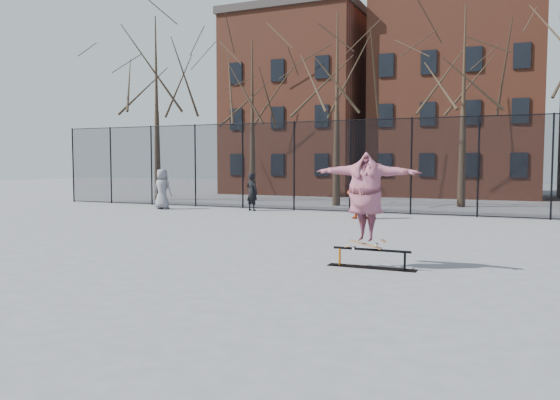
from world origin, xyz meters
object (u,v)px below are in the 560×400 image
at_px(bystander_black, 252,192).
at_px(bystander_red, 358,195).
at_px(skater, 366,200).
at_px(skate_rail, 371,260).
at_px(bystander_grey, 162,189).
at_px(skateboard, 365,246).

bearing_deg(bystander_black, bystander_red, -175.41).
height_order(skater, bystander_black, skater).
height_order(skate_rail, bystander_grey, bystander_grey).
xyz_separation_m(skater, bystander_black, (-8.02, 10.81, -0.56)).
relative_size(skateboard, bystander_grey, 0.40).
bearing_deg(bystander_grey, skateboard, 139.19).
bearing_deg(bystander_black, skater, 145.60).
relative_size(skater, bystander_grey, 1.20).
bearing_deg(bystander_grey, bystander_red, 175.56).
height_order(skateboard, bystander_black, bystander_black).
xyz_separation_m(skate_rail, skater, (-0.13, 0.00, 1.24)).
distance_m(skateboard, bystander_grey, 15.72).
relative_size(skate_rail, skater, 0.82).
xyz_separation_m(bystander_black, bystander_red, (5.25, -1.35, 0.07)).
relative_size(skate_rail, bystander_grey, 0.99).
distance_m(skate_rail, skateboard, 0.32).
xyz_separation_m(skate_rail, bystander_black, (-8.15, 10.81, 0.68)).
distance_m(bystander_grey, bystander_black, 4.27).
height_order(skateboard, bystander_grey, bystander_grey).
height_order(bystander_grey, bystander_black, bystander_grey).
bearing_deg(bystander_black, bystander_grey, 31.19).
xyz_separation_m(skate_rail, skateboard, (-0.13, 0.00, 0.29)).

